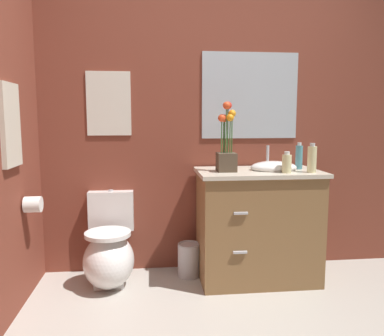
% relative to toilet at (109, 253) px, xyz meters
% --- Properties ---
extents(wall_back, '(4.42, 0.05, 2.50)m').
position_rel_toilet_xyz_m(wall_back, '(1.07, 0.30, 1.01)').
color(wall_back, brown).
rests_on(wall_back, ground_plane).
extents(toilet, '(0.38, 0.59, 0.69)m').
position_rel_toilet_xyz_m(toilet, '(0.00, 0.00, 0.00)').
color(toilet, white).
rests_on(toilet, ground_plane).
extents(vanity_cabinet, '(0.94, 0.56, 1.05)m').
position_rel_toilet_xyz_m(vanity_cabinet, '(1.15, -0.03, 0.20)').
color(vanity_cabinet, brown).
rests_on(vanity_cabinet, ground_plane).
extents(flower_vase, '(0.14, 0.14, 0.52)m').
position_rel_toilet_xyz_m(flower_vase, '(0.89, -0.06, 0.81)').
color(flower_vase, '#4C3D2D').
rests_on(flower_vase, vanity_cabinet).
extents(soap_bottle, '(0.06, 0.06, 0.21)m').
position_rel_toilet_xyz_m(soap_bottle, '(1.48, 0.01, 0.72)').
color(soap_bottle, teal).
rests_on(soap_bottle, vanity_cabinet).
extents(lotion_bottle, '(0.07, 0.07, 0.16)m').
position_rel_toilet_xyz_m(lotion_bottle, '(1.31, -0.18, 0.70)').
color(lotion_bottle, beige).
rests_on(lotion_bottle, vanity_cabinet).
extents(hand_wash_bottle, '(0.07, 0.07, 0.22)m').
position_rel_toilet_xyz_m(hand_wash_bottle, '(1.50, -0.18, 0.73)').
color(hand_wash_bottle, beige).
rests_on(hand_wash_bottle, vanity_cabinet).
extents(trash_bin, '(0.18, 0.18, 0.27)m').
position_rel_toilet_xyz_m(trash_bin, '(0.62, 0.08, -0.11)').
color(trash_bin, '#B7B7BC').
rests_on(trash_bin, ground_plane).
extents(wall_poster, '(0.35, 0.01, 0.50)m').
position_rel_toilet_xyz_m(wall_poster, '(-0.00, 0.27, 1.14)').
color(wall_poster, silver).
extents(wall_mirror, '(0.80, 0.01, 0.70)m').
position_rel_toilet_xyz_m(wall_mirror, '(1.15, 0.27, 1.21)').
color(wall_mirror, '#B2BCC6').
extents(hanging_towel, '(0.03, 0.28, 0.52)m').
position_rel_toilet_xyz_m(hanging_towel, '(-0.54, -0.37, 0.98)').
color(hanging_towel, beige).
extents(toilet_paper_roll, '(0.11, 0.11, 0.11)m').
position_rel_toilet_xyz_m(toilet_paper_roll, '(-0.48, -0.20, 0.44)').
color(toilet_paper_roll, white).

